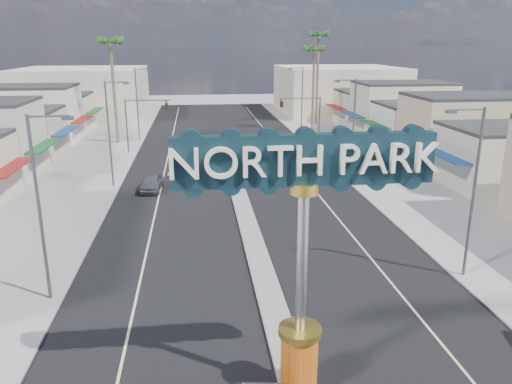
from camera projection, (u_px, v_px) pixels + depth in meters
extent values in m
plane|color=gray|center=(235.00, 183.00, 44.46)|extent=(160.00, 160.00, 0.00)
cube|color=black|center=(235.00, 183.00, 44.46)|extent=(20.00, 120.00, 0.01)
cube|color=gray|center=(257.00, 254.00, 29.22)|extent=(1.30, 30.00, 0.16)
cube|color=gray|center=(73.00, 188.00, 42.83)|extent=(8.00, 120.00, 0.12)
cube|color=gray|center=(386.00, 177.00, 46.05)|extent=(8.00, 120.00, 0.12)
cube|color=beige|center=(1.00, 131.00, 53.21)|extent=(12.00, 42.00, 6.00)
cube|color=#B7B29E|center=(429.00, 122.00, 58.73)|extent=(12.00, 42.00, 6.00)
cube|color=#B7B29E|center=(83.00, 93.00, 83.59)|extent=(20.00, 20.00, 8.00)
cube|color=beige|center=(338.00, 90.00, 88.65)|extent=(20.00, 20.00, 8.00)
cylinder|color=red|center=(299.00, 361.00, 17.47)|extent=(1.30, 1.30, 2.20)
cylinder|color=gold|center=(300.00, 331.00, 17.12)|extent=(1.50, 1.50, 0.25)
cylinder|color=#B7B7BC|center=(302.00, 263.00, 16.39)|extent=(0.36, 0.36, 4.80)
cylinder|color=gold|center=(304.00, 188.00, 15.65)|extent=(0.90, 0.90, 0.35)
cube|color=black|center=(305.00, 160.00, 15.39)|extent=(8.20, 0.50, 1.60)
cylinder|color=#47474C|center=(127.00, 127.00, 55.65)|extent=(0.18, 0.18, 6.00)
cylinder|color=#47474C|center=(148.00, 100.00, 55.11)|extent=(5.00, 0.12, 0.12)
cube|color=black|center=(166.00, 105.00, 55.48)|extent=(0.32, 0.32, 1.00)
sphere|color=red|center=(166.00, 102.00, 55.22)|extent=(0.22, 0.22, 0.22)
cylinder|color=#47474C|center=(319.00, 123.00, 58.18)|extent=(0.18, 0.18, 6.00)
cylinder|color=#47474C|center=(299.00, 98.00, 57.06)|extent=(5.00, 0.12, 0.12)
cube|color=black|center=(282.00, 103.00, 56.98)|extent=(0.32, 0.32, 1.00)
sphere|color=red|center=(282.00, 100.00, 56.71)|extent=(0.22, 0.22, 0.22)
cylinder|color=#47474C|center=(40.00, 212.00, 22.93)|extent=(0.16, 0.16, 9.00)
cylinder|color=#47474C|center=(48.00, 116.00, 21.77)|extent=(1.80, 0.10, 0.10)
cube|color=#47474C|center=(68.00, 118.00, 21.89)|extent=(0.50, 0.22, 0.15)
cylinder|color=#47474C|center=(109.00, 136.00, 41.95)|extent=(0.16, 0.16, 9.00)
cylinder|color=#47474C|center=(116.00, 82.00, 40.80)|extent=(1.80, 0.10, 0.10)
cube|color=#47474C|center=(126.00, 83.00, 40.92)|extent=(0.50, 0.22, 0.15)
cylinder|color=#47474C|center=(137.00, 105.00, 62.88)|extent=(0.16, 0.16, 9.00)
cylinder|color=#47474C|center=(142.00, 69.00, 61.72)|extent=(1.80, 0.10, 0.10)
cube|color=#47474C|center=(149.00, 70.00, 61.84)|extent=(0.50, 0.22, 0.15)
cylinder|color=#47474C|center=(473.00, 196.00, 25.37)|extent=(0.16, 0.16, 9.00)
cylinder|color=#47474C|center=(467.00, 109.00, 24.00)|extent=(1.80, 0.10, 0.10)
cube|color=#47474C|center=(451.00, 112.00, 23.94)|extent=(0.50, 0.22, 0.15)
cylinder|color=#47474C|center=(353.00, 130.00, 44.39)|extent=(0.16, 0.16, 9.00)
cylinder|color=#47474C|center=(346.00, 80.00, 43.03)|extent=(1.80, 0.10, 0.10)
cube|color=#47474C|center=(337.00, 81.00, 42.96)|extent=(0.50, 0.22, 0.15)
cylinder|color=#47474C|center=(302.00, 102.00, 65.32)|extent=(0.16, 0.16, 9.00)
cylinder|color=#47474C|center=(296.00, 68.00, 63.95)|extent=(1.80, 0.10, 0.10)
cube|color=#47474C|center=(290.00, 69.00, 63.89)|extent=(0.50, 0.22, 0.15)
cylinder|color=brown|center=(114.00, 95.00, 60.27)|extent=(0.36, 0.36, 12.00)
cylinder|color=brown|center=(313.00, 92.00, 69.11)|extent=(0.36, 0.36, 11.00)
cylinder|color=brown|center=(317.00, 81.00, 74.76)|extent=(0.36, 0.36, 13.00)
imported|color=slate|center=(152.00, 182.00, 42.08)|extent=(1.98, 4.18, 1.38)
imported|color=silver|center=(283.00, 156.00, 51.15)|extent=(2.33, 5.19, 1.65)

